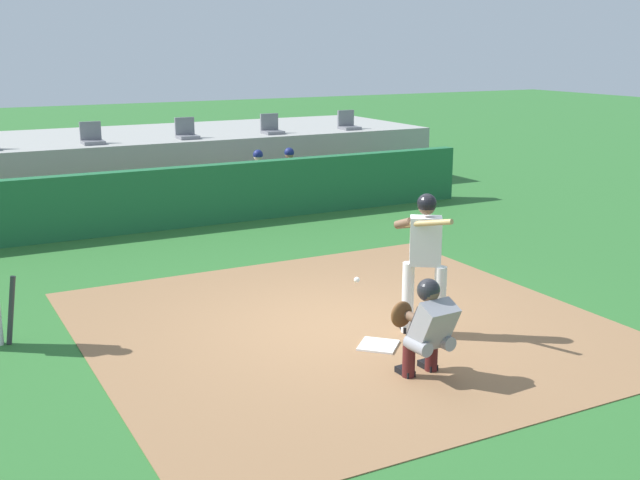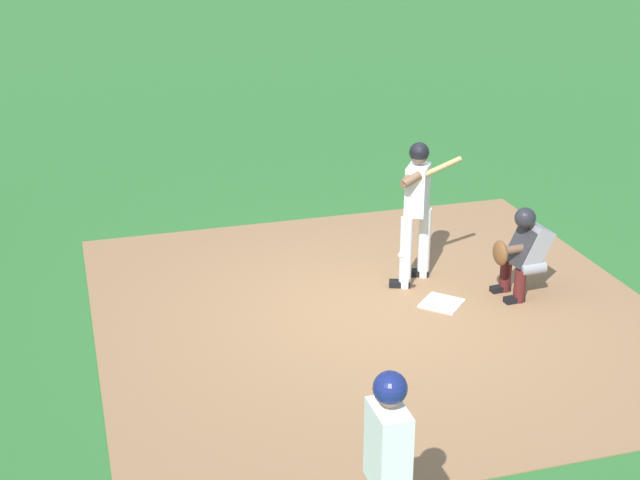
{
  "view_description": "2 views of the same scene",
  "coord_description": "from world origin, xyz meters",
  "px_view_note": "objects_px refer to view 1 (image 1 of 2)",
  "views": [
    {
      "loc": [
        -4.79,
        -8.34,
        3.55
      ],
      "look_at": [
        0.0,
        0.7,
        1.0
      ],
      "focal_mm": 44.35,
      "sensor_mm": 36.0,
      "label": 1
    },
    {
      "loc": [
        -8.92,
        3.29,
        4.76
      ],
      "look_at": [
        0.0,
        0.7,
        1.0
      ],
      "focal_mm": 51.2,
      "sensor_mm": 36.0,
      "label": 2
    }
  ],
  "objects_px": {
    "stadium_seat_3": "(186,133)",
    "stadium_seat_2": "(92,138)",
    "dugout_player_1": "(292,176)",
    "stadium_seat_4": "(271,128)",
    "dugout_player_0": "(261,179)",
    "stadium_seat_5": "(348,124)",
    "catcher_crouched": "(426,325)",
    "home_plate": "(378,345)",
    "batter_at_plate": "(424,255)"
  },
  "relations": [
    {
      "from": "stadium_seat_5",
      "to": "stadium_seat_4",
      "type": "bearing_deg",
      "value": 180.0
    },
    {
      "from": "dugout_player_1",
      "to": "stadium_seat_2",
      "type": "bearing_deg",
      "value": 152.41
    },
    {
      "from": "catcher_crouched",
      "to": "stadium_seat_5",
      "type": "bearing_deg",
      "value": 64.03
    },
    {
      "from": "stadium_seat_2",
      "to": "stadium_seat_5",
      "type": "xyz_separation_m",
      "value": [
        6.5,
        0.0,
        0.0
      ]
    },
    {
      "from": "catcher_crouched",
      "to": "stadium_seat_5",
      "type": "relative_size",
      "value": 3.95
    },
    {
      "from": "catcher_crouched",
      "to": "stadium_seat_3",
      "type": "height_order",
      "value": "stadium_seat_3"
    },
    {
      "from": "dugout_player_0",
      "to": "dugout_player_1",
      "type": "xyz_separation_m",
      "value": [
        0.76,
        0.0,
        0.0
      ]
    },
    {
      "from": "home_plate",
      "to": "stadium_seat_3",
      "type": "bearing_deg",
      "value": 83.92
    },
    {
      "from": "stadium_seat_2",
      "to": "batter_at_plate",
      "type": "bearing_deg",
      "value": -80.02
    },
    {
      "from": "catcher_crouched",
      "to": "stadium_seat_3",
      "type": "relative_size",
      "value": 3.95
    },
    {
      "from": "stadium_seat_2",
      "to": "catcher_crouched",
      "type": "bearing_deg",
      "value": -84.57
    },
    {
      "from": "dugout_player_0",
      "to": "stadium_seat_5",
      "type": "height_order",
      "value": "stadium_seat_5"
    },
    {
      "from": "batter_at_plate",
      "to": "catcher_crouched",
      "type": "xyz_separation_m",
      "value": [
        -0.71,
        -1.07,
        -0.43
      ]
    },
    {
      "from": "catcher_crouched",
      "to": "home_plate",
      "type": "bearing_deg",
      "value": 88.75
    },
    {
      "from": "batter_at_plate",
      "to": "dugout_player_1",
      "type": "relative_size",
      "value": 1.39
    },
    {
      "from": "dugout_player_1",
      "to": "stadium_seat_2",
      "type": "distance_m",
      "value": 4.48
    },
    {
      "from": "stadium_seat_3",
      "to": "stadium_seat_2",
      "type": "bearing_deg",
      "value": 180.0
    },
    {
      "from": "stadium_seat_3",
      "to": "stadium_seat_4",
      "type": "xyz_separation_m",
      "value": [
        2.17,
        0.0,
        0.0
      ]
    },
    {
      "from": "stadium_seat_3",
      "to": "catcher_crouched",
      "type": "bearing_deg",
      "value": -95.65
    },
    {
      "from": "dugout_player_1",
      "to": "stadium_seat_4",
      "type": "bearing_deg",
      "value": 77.83
    },
    {
      "from": "catcher_crouched",
      "to": "dugout_player_0",
      "type": "bearing_deg",
      "value": 77.19
    },
    {
      "from": "batter_at_plate",
      "to": "catcher_crouched",
      "type": "bearing_deg",
      "value": -123.73
    },
    {
      "from": "home_plate",
      "to": "dugout_player_0",
      "type": "distance_m",
      "value": 8.42
    },
    {
      "from": "batter_at_plate",
      "to": "stadium_seat_5",
      "type": "distance_m",
      "value": 11.16
    },
    {
      "from": "home_plate",
      "to": "dugout_player_0",
      "type": "height_order",
      "value": "dugout_player_0"
    },
    {
      "from": "stadium_seat_2",
      "to": "stadium_seat_3",
      "type": "relative_size",
      "value": 1.0
    },
    {
      "from": "home_plate",
      "to": "stadium_seat_5",
      "type": "height_order",
      "value": "stadium_seat_5"
    },
    {
      "from": "dugout_player_0",
      "to": "stadium_seat_4",
      "type": "relative_size",
      "value": 2.71
    },
    {
      "from": "stadium_seat_2",
      "to": "stadium_seat_4",
      "type": "xyz_separation_m",
      "value": [
        4.33,
        0.0,
        0.0
      ]
    },
    {
      "from": "batter_at_plate",
      "to": "stadium_seat_3",
      "type": "height_order",
      "value": "stadium_seat_3"
    },
    {
      "from": "dugout_player_1",
      "to": "stadium_seat_5",
      "type": "height_order",
      "value": "stadium_seat_5"
    },
    {
      "from": "batter_at_plate",
      "to": "stadium_seat_3",
      "type": "xyz_separation_m",
      "value": [
        0.39,
        10.1,
        0.5
      ]
    },
    {
      "from": "home_plate",
      "to": "stadium_seat_3",
      "type": "xyz_separation_m",
      "value": [
        1.08,
        10.18,
        1.51
      ]
    },
    {
      "from": "dugout_player_0",
      "to": "stadium_seat_5",
      "type": "distance_m",
      "value": 4.02
    },
    {
      "from": "dugout_player_0",
      "to": "dugout_player_1",
      "type": "height_order",
      "value": "same"
    },
    {
      "from": "batter_at_plate",
      "to": "dugout_player_0",
      "type": "distance_m",
      "value": 8.18
    },
    {
      "from": "dugout_player_1",
      "to": "stadium_seat_5",
      "type": "relative_size",
      "value": 2.71
    },
    {
      "from": "stadium_seat_3",
      "to": "stadium_seat_4",
      "type": "relative_size",
      "value": 1.0
    },
    {
      "from": "dugout_player_1",
      "to": "stadium_seat_3",
      "type": "bearing_deg",
      "value": 130.34
    },
    {
      "from": "stadium_seat_5",
      "to": "catcher_crouched",
      "type": "bearing_deg",
      "value": -115.97
    },
    {
      "from": "batter_at_plate",
      "to": "stadium_seat_5",
      "type": "relative_size",
      "value": 3.76
    },
    {
      "from": "batter_at_plate",
      "to": "dugout_player_1",
      "type": "distance_m",
      "value": 8.34
    },
    {
      "from": "dugout_player_1",
      "to": "catcher_crouched",
      "type": "bearing_deg",
      "value": -107.24
    },
    {
      "from": "stadium_seat_3",
      "to": "home_plate",
      "type": "bearing_deg",
      "value": -96.08
    },
    {
      "from": "dugout_player_0",
      "to": "catcher_crouched",
      "type": "bearing_deg",
      "value": -102.81
    },
    {
      "from": "stadium_seat_2",
      "to": "stadium_seat_3",
      "type": "xyz_separation_m",
      "value": [
        2.17,
        0.0,
        0.0
      ]
    },
    {
      "from": "dugout_player_1",
      "to": "stadium_seat_2",
      "type": "relative_size",
      "value": 2.71
    },
    {
      "from": "batter_at_plate",
      "to": "dugout_player_0",
      "type": "bearing_deg",
      "value": 80.41
    },
    {
      "from": "home_plate",
      "to": "batter_at_plate",
      "type": "distance_m",
      "value": 1.23
    },
    {
      "from": "stadium_seat_4",
      "to": "batter_at_plate",
      "type": "bearing_deg",
      "value": -104.22
    }
  ]
}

